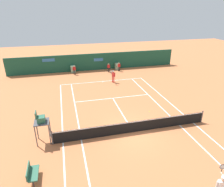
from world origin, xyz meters
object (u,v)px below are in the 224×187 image
Objects in this scene: player_near_side at (221,187)px; tennis_ball_by_sideline at (78,90)px; ball_kid_centre_post at (119,66)px; ball_kid_right_post at (109,67)px; umpire_chair at (41,122)px; player_bench at (32,172)px; ball_kid_left_post at (74,69)px; player_on_baseline at (113,75)px; tennis_ball_near_service_line at (71,87)px; tennis_ball_mid_court at (149,111)px.

player_near_side reaches higher than tennis_ball_by_sideline.
ball_kid_centre_post is 1.60m from ball_kid_right_post.
player_bench is at bearing -7.23° from umpire_chair.
ball_kid_left_post is 5.92m from tennis_ball_by_sideline.
ball_kid_left_post is (-4.51, 4.41, -0.18)m from player_on_baseline.
player_bench is 9.77m from player_near_side.
player_on_baseline is 5.41m from tennis_ball_near_service_line.
player_near_side is (9.03, -3.71, 0.49)m from player_bench.
tennis_ball_near_service_line and tennis_ball_by_sideline have the same top height.
ball_kid_centre_post is at bearing 177.16° from ball_kid_right_post.
tennis_ball_mid_court is at bearing 91.01° from ball_kid_right_post.
player_on_baseline reaches higher than ball_kid_right_post.
tennis_ball_near_service_line is at bearing 21.82° from player_on_baseline.
ball_kid_centre_post is (10.31, 18.39, 0.24)m from player_bench.
player_near_side reaches higher than ball_kid_centre_post.
player_near_side is 27.59× the size of tennis_ball_near_service_line.
player_near_side is at bearing 82.19° from ball_kid_centre_post.
umpire_chair is 17.94m from ball_kid_centre_post.
ball_kid_right_post is at bearing 154.65° from player_bench.
player_near_side reaches higher than tennis_ball_near_service_line.
player_on_baseline reaches higher than ball_kid_left_post.
umpire_chair is 11.19m from player_near_side.
ball_kid_left_post is at bearing -26.28° from player_on_baseline.
ball_kid_left_post reaches higher than ball_kid_right_post.
tennis_ball_mid_court is at bearing 82.16° from ball_kid_centre_post.
player_on_baseline is 1.39× the size of ball_kid_right_post.
player_bench is at bearing -149.33° from tennis_ball_mid_court.
umpire_chair is 10.62m from tennis_ball_near_service_line.
ball_kid_centre_post is 19.11× the size of tennis_ball_near_service_line.
player_near_side reaches higher than ball_kid_right_post.
tennis_ball_mid_court and tennis_ball_near_service_line have the same top height.
ball_kid_right_post reaches higher than player_bench.
tennis_ball_near_service_line is at bearing 129.80° from tennis_ball_mid_court.
ball_kid_right_post is (8.27, 14.96, -0.93)m from umpire_chair.
ball_kid_centre_post is 12.76m from tennis_ball_mid_court.
ball_kid_centre_post is 8.80m from tennis_ball_near_service_line.
umpire_chair is 36.19× the size of tennis_ball_near_service_line.
player_on_baseline is at bearing 134.83° from ball_kid_left_post.
ball_kid_right_post is at bearing 151.05° from umpire_chair.
umpire_chair reaches higher than tennis_ball_by_sideline.
player_near_side is at bearing -70.64° from tennis_ball_near_service_line.
player_bench is 0.65× the size of player_near_side.
umpire_chair is 1.39× the size of player_on_baseline.
ball_kid_right_post is (0.45, 4.41, -0.20)m from player_on_baseline.
tennis_ball_near_service_line is (-7.37, -4.76, -0.71)m from ball_kid_centre_post.
player_near_side is 27.59× the size of tennis_ball_mid_court.
player_on_baseline is 17.70m from player_near_side.
ball_kid_right_post reaches higher than tennis_ball_near_service_line.
tennis_ball_by_sideline is at bearing 120.24° from player_near_side.
ball_kid_right_post is at bearing -4.49° from ball_kid_centre_post.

